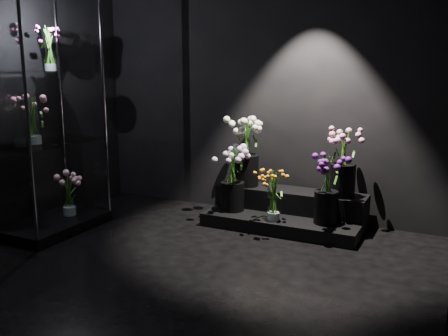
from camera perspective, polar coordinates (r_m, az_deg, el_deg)
The scene contains 12 objects.
floor at distance 4.04m, azimuth -6.42°, elevation -12.41°, with size 4.00×4.00×0.00m, color black.
wall_back at distance 5.48m, azimuth 4.66°, elevation 9.16°, with size 4.00×4.00×0.00m, color black.
display_riser at distance 5.26m, azimuth 7.17°, elevation -4.90°, with size 1.59×0.71×0.35m.
display_case at distance 5.15m, azimuth -19.61°, elevation 5.62°, with size 0.63×1.05×2.31m.
bouquet_orange_bells at distance 4.91m, azimuth 5.73°, elevation -3.08°, with size 0.34×0.34×0.50m.
bouquet_lilac at distance 5.20m, azimuth 0.98°, elevation -0.77°, with size 0.41×0.41×0.68m.
bouquet_purple at distance 4.87m, azimuth 11.69°, elevation -1.80°, with size 0.34×0.34×0.69m.
bouquet_cream_roses at distance 5.35m, azimuth 2.58°, elevation 2.33°, with size 0.47×0.47×0.73m.
bouquet_pink_roses at distance 5.04m, azimuth 13.52°, elevation 1.00°, with size 0.37×0.37×0.67m.
bouquet_case_pink at distance 5.07m, azimuth -21.00°, elevation 5.21°, with size 0.33×0.33×0.45m.
bouquet_case_magenta at distance 5.24m, azimuth -19.35°, elevation 12.77°, with size 0.29×0.29×0.42m.
bouquet_case_base_pink at distance 5.40m, azimuth -17.35°, elevation -2.66°, with size 0.38×0.38×0.46m.
Camera 1 is at (2.00, -3.09, 1.66)m, focal length 40.00 mm.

